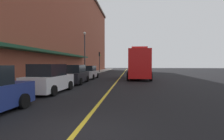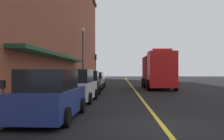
% 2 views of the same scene
% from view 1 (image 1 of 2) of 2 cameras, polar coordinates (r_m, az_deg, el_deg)
% --- Properties ---
extents(ground_plane, '(112.00, 112.00, 0.00)m').
position_cam_1_polar(ground_plane, '(29.67, 3.12, -1.73)').
color(ground_plane, black).
extents(sidewalk_left, '(2.40, 70.00, 0.15)m').
position_cam_1_polar(sidewalk_left, '(30.61, -8.55, -1.49)').
color(sidewalk_left, '#9E9B93').
rests_on(sidewalk_left, ground).
extents(lane_center_stripe, '(0.16, 70.00, 0.01)m').
position_cam_1_polar(lane_center_stripe, '(29.67, 3.12, -1.72)').
color(lane_center_stripe, gold).
rests_on(lane_center_stripe, ground).
extents(brick_building_left, '(9.69, 64.00, 17.92)m').
position_cam_1_polar(brick_building_left, '(32.24, -18.85, 14.51)').
color(brick_building_left, brown).
rests_on(brick_building_left, ground).
extents(parked_car_1, '(2.18, 4.25, 1.89)m').
position_cam_1_polar(parked_car_1, '(12.63, -19.38, -2.81)').
color(parked_car_1, silver).
rests_on(parked_car_1, ground).
extents(parked_car_2, '(2.22, 4.84, 1.81)m').
position_cam_1_polar(parked_car_2, '(17.85, -11.81, -1.48)').
color(parked_car_2, black).
rests_on(parked_car_2, ground).
extents(parked_car_3, '(1.99, 4.47, 1.68)m').
position_cam_1_polar(parked_car_3, '(23.51, -7.39, -0.78)').
color(parked_car_3, silver).
rests_on(parked_car_3, ground).
extents(fire_truck, '(2.81, 7.59, 3.81)m').
position_cam_1_polar(fire_truck, '(22.84, 8.39, 1.71)').
color(fire_truck, red).
rests_on(fire_truck, ground).
extents(parking_meter_0, '(0.14, 0.18, 1.33)m').
position_cam_1_polar(parking_meter_0, '(11.49, -30.69, -2.50)').
color(parking_meter_0, '#4C4C51').
rests_on(parking_meter_0, sidewalk_left).
extents(parking_meter_1, '(0.14, 0.18, 1.33)m').
position_cam_1_polar(parking_meter_1, '(25.51, -9.55, 0.04)').
color(parking_meter_1, '#4C4C51').
rests_on(parking_meter_1, sidewalk_left).
extents(street_lamp_left, '(0.44, 0.44, 6.94)m').
position_cam_1_polar(street_lamp_left, '(29.50, -8.69, 6.79)').
color(street_lamp_left, '#33383D').
rests_on(street_lamp_left, sidewalk_left).
extents(traffic_light_near, '(0.38, 0.36, 4.30)m').
position_cam_1_polar(traffic_light_near, '(38.99, -4.00, 3.79)').
color(traffic_light_near, '#232326').
rests_on(traffic_light_near, sidewalk_left).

